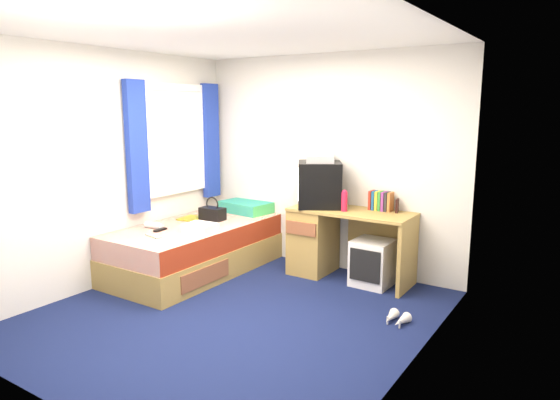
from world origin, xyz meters
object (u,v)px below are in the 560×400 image
Objects in this scene: pink_water_bottle at (344,202)px; towel at (200,228)px; handbag at (212,213)px; magazine at (191,218)px; pillow at (246,207)px; aerosol_can at (342,200)px; vcr at (320,158)px; remote_control at (160,230)px; picture_frame at (397,206)px; bed at (196,248)px; crt_tv at (319,184)px; water_bottle at (153,225)px; white_heels at (396,319)px; storage_cube at (373,263)px; colour_swatch_fan at (153,236)px; desk at (328,238)px.

pink_water_bottle is 1.51m from towel.
magazine is at bearing -159.67° from handbag.
pink_water_bottle is (1.43, -0.19, 0.24)m from pillow.
pink_water_bottle is 1.18× the size of aerosol_can.
vcr reaches higher than pink_water_bottle.
remote_control reaches higher than magazine.
pillow is at bearing 64.53° from magazine.
towel is at bearing -70.32° from vcr.
towel is (-1.67, -1.15, -0.23)m from picture_frame.
bed is 1.70m from vcr.
picture_frame reaches higher than towel.
picture_frame is 0.58m from aerosol_can.
pillow is 0.93× the size of crt_tv.
water_bottle is at bearing -161.59° from picture_frame.
pillow is 2.54m from white_heels.
pillow is at bearing 102.31° from towel.
crt_tv is at bearing 176.33° from storage_cube.
colour_swatch_fan is (0.26, -0.81, -0.00)m from magazine.
pink_water_bottle is at bearing 44.56° from vcr.
vcr is at bearing 21.80° from magazine.
storage_cube is 0.69m from pink_water_bottle.
desk reaches higher than water_bottle.
water_bottle reaches higher than magazine.
bed is at bearing -37.73° from magazine.
desk reaches higher than towel.
vcr is at bearing 178.14° from desk.
white_heels is (0.87, -0.74, -0.81)m from pink_water_bottle.
pink_water_bottle reaches higher than handbag.
towel is (0.24, -1.09, -0.02)m from pillow.
desk is 0.51m from pink_water_bottle.
desk is at bearing 47.30° from colour_swatch_fan.
aerosol_can is at bearing -2.76° from pillow.
crt_tv is 1.28m from handbag.
crt_tv reaches higher than pink_water_bottle.
water_bottle is (-2.22, -1.27, -0.24)m from picture_frame.
storage_cube is at bearing 35.81° from colour_swatch_fan.
pink_water_bottle is (0.35, -0.09, -0.14)m from crt_tv.
storage_cube is 1.89m from handbag.
picture_frame reaches higher than water_bottle.
bed is at bearing -167.09° from picture_frame.
bed is 10.00× the size of water_bottle.
aerosol_can is (1.42, 0.77, 0.57)m from bed.
vcr is 1.40× the size of handbag.
pillow is 3.02× the size of water_bottle.
magazine is (-0.55, 0.44, -0.04)m from towel.
colour_swatch_fan reaches higher than bed.
aerosol_can is 2.03m from water_bottle.
white_heels is at bearing 4.29° from towel.
remote_control is at bearing -142.14° from aerosol_can.
storage_cube is 0.73m from aerosol_can.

